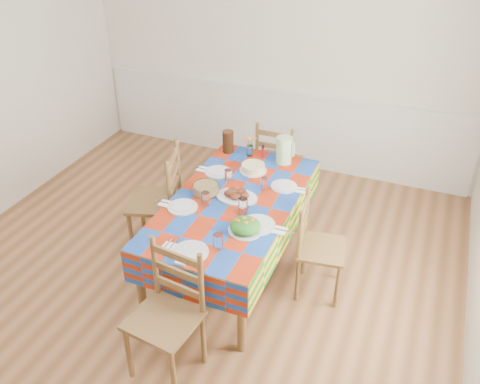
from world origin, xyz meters
name	(u,v)px	position (x,y,z in m)	size (l,w,h in m)	color
room	(168,149)	(0.00, 0.00, 1.35)	(4.58, 5.08, 2.78)	brown
wainscot	(277,123)	(0.00, 2.48, 0.49)	(4.41, 0.06, 0.92)	silver
dining_table	(234,208)	(0.30, 0.46, 0.64)	(0.99, 1.83, 0.71)	brown
setting_near_head	(200,248)	(0.34, -0.24, 0.74)	(0.42, 0.28, 0.13)	silver
setting_left_near	(190,204)	(0.02, 0.24, 0.74)	(0.44, 0.26, 0.12)	silver
setting_left_far	(221,173)	(0.05, 0.78, 0.74)	(0.43, 0.26, 0.11)	silver
setting_right_near	(253,218)	(0.56, 0.25, 0.74)	(0.51, 0.29, 0.13)	silver
setting_right_far	(278,186)	(0.58, 0.77, 0.74)	(0.43, 0.25, 0.11)	silver
meat_platter	(237,195)	(0.32, 0.50, 0.74)	(0.35, 0.25, 0.07)	silver
salad_platter	(245,226)	(0.55, 0.10, 0.76)	(0.26, 0.26, 0.11)	silver
pasta_bowl	(206,189)	(0.05, 0.47, 0.75)	(0.22, 0.22, 0.08)	white
cake	(253,168)	(0.28, 0.97, 0.75)	(0.25, 0.25, 0.07)	silver
serving_utensils	(244,210)	(0.44, 0.36, 0.72)	(0.14, 0.31, 0.01)	black
flower_vase	(250,148)	(0.15, 1.23, 0.80)	(0.12, 0.10, 0.20)	white
hot_sauce	(263,151)	(0.27, 1.25, 0.78)	(0.03, 0.03, 0.13)	#A80D1D
green_pitcher	(284,150)	(0.48, 1.23, 0.84)	(0.15, 0.15, 0.25)	#AED496
tea_pitcher	(228,142)	(-0.07, 1.22, 0.82)	(0.11, 0.11, 0.21)	black
name_card	(180,264)	(0.28, -0.43, 0.72)	(0.08, 0.02, 0.02)	silver
chair_near	(168,315)	(0.31, -0.69, 0.49)	(0.49, 0.47, 0.99)	brown
chair_far	(277,163)	(0.30, 1.62, 0.46)	(0.42, 0.40, 0.94)	brown
chair_left	(159,201)	(-0.42, 0.48, 0.51)	(0.55, 0.57, 1.04)	brown
chair_right	(317,248)	(1.04, 0.46, 0.44)	(0.42, 0.44, 0.89)	brown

